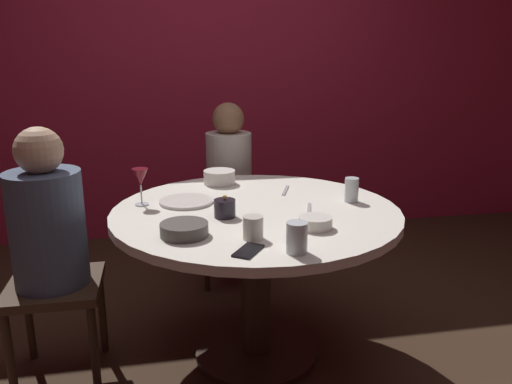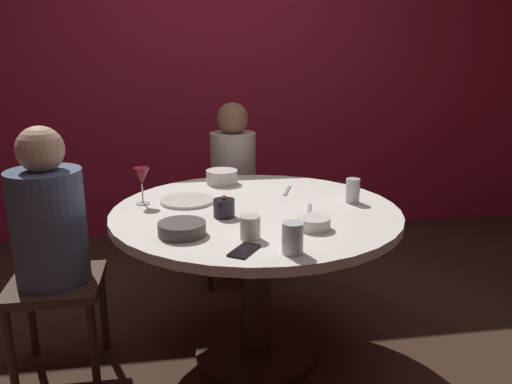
# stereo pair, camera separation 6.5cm
# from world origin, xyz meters

# --- Properties ---
(ground_plane) EXTENTS (8.00, 8.00, 0.00)m
(ground_plane) POSITION_xyz_m (0.00, 0.00, 0.00)
(ground_plane) COLOR #382619
(back_wall) EXTENTS (6.00, 0.10, 2.60)m
(back_wall) POSITION_xyz_m (0.00, 1.87, 1.30)
(back_wall) COLOR maroon
(back_wall) RESTS_ON ground
(dining_table) EXTENTS (1.32, 1.32, 0.76)m
(dining_table) POSITION_xyz_m (0.00, 0.00, 0.60)
(dining_table) COLOR silver
(dining_table) RESTS_ON ground
(seated_diner_left) EXTENTS (0.40, 0.40, 1.16)m
(seated_diner_left) POSITION_xyz_m (-0.91, 0.00, 0.72)
(seated_diner_left) COLOR #3F2D1E
(seated_diner_left) RESTS_ON ground
(seated_diner_back) EXTENTS (0.40, 0.40, 1.16)m
(seated_diner_back) POSITION_xyz_m (0.00, 0.91, 0.71)
(seated_diner_back) COLOR #3F2D1E
(seated_diner_back) RESTS_ON ground
(candle_holder) EXTENTS (0.09, 0.09, 0.10)m
(candle_holder) POSITION_xyz_m (-0.16, -0.09, 0.80)
(candle_holder) COLOR black
(candle_holder) RESTS_ON dining_table
(wine_glass) EXTENTS (0.08, 0.08, 0.18)m
(wine_glass) POSITION_xyz_m (-0.52, 0.16, 0.89)
(wine_glass) COLOR silver
(wine_glass) RESTS_ON dining_table
(dinner_plate) EXTENTS (0.26, 0.26, 0.01)m
(dinner_plate) POSITION_xyz_m (-0.31, 0.16, 0.77)
(dinner_plate) COLOR silver
(dinner_plate) RESTS_ON dining_table
(cell_phone) EXTENTS (0.14, 0.16, 0.01)m
(cell_phone) POSITION_xyz_m (-0.12, -0.50, 0.76)
(cell_phone) COLOR black
(cell_phone) RESTS_ON dining_table
(bowl_serving_large) EXTENTS (0.17, 0.17, 0.07)m
(bowl_serving_large) POSITION_xyz_m (-0.11, 0.48, 0.80)
(bowl_serving_large) COLOR silver
(bowl_serving_large) RESTS_ON dining_table
(bowl_salad_center) EXTENTS (0.14, 0.14, 0.05)m
(bowl_salad_center) POSITION_xyz_m (0.19, -0.31, 0.78)
(bowl_salad_center) COLOR silver
(bowl_salad_center) RESTS_ON dining_table
(bowl_small_white) EXTENTS (0.19, 0.19, 0.05)m
(bowl_small_white) POSITION_xyz_m (-0.34, -0.29, 0.78)
(bowl_small_white) COLOR #4C4742
(bowl_small_white) RESTS_ON dining_table
(cup_near_candle) EXTENTS (0.08, 0.08, 0.09)m
(cup_near_candle) POSITION_xyz_m (-0.08, -0.38, 0.80)
(cup_near_candle) COLOR beige
(cup_near_candle) RESTS_ON dining_table
(cup_by_left_diner) EXTENTS (0.08, 0.08, 0.11)m
(cup_by_left_diner) POSITION_xyz_m (0.04, -0.54, 0.82)
(cup_by_left_diner) COLOR silver
(cup_by_left_diner) RESTS_ON dining_table
(cup_by_right_diner) EXTENTS (0.07, 0.07, 0.12)m
(cup_by_right_diner) POSITION_xyz_m (0.47, 0.03, 0.82)
(cup_by_right_diner) COLOR silver
(cup_by_right_diner) RESTS_ON dining_table
(fork_near_plate) EXTENTS (0.08, 0.17, 0.01)m
(fork_near_plate) POSITION_xyz_m (0.21, 0.28, 0.76)
(fork_near_plate) COLOR #B7B7BC
(fork_near_plate) RESTS_ON dining_table
(knife_near_plate) EXTENTS (0.07, 0.18, 0.01)m
(knife_near_plate) POSITION_xyz_m (0.24, -0.06, 0.76)
(knife_near_plate) COLOR #B7B7BC
(knife_near_plate) RESTS_ON dining_table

